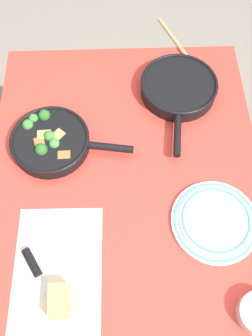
{
  "coord_description": "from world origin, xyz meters",
  "views": [
    {
      "loc": [
        -0.54,
        0.02,
        1.82
      ],
      "look_at": [
        0.0,
        0.0,
        0.79
      ],
      "focal_mm": 40.0,
      "sensor_mm": 36.0,
      "label": 1
    }
  ],
  "objects_px": {
    "dinner_plate_stack": "(215,221)",
    "grater_knife": "(40,277)",
    "skillet_broccoli": "(51,141)",
    "skillet_eggs": "(179,88)",
    "cheese_block": "(60,301)",
    "wooden_spoon": "(189,59)"
  },
  "relations": [
    {
      "from": "dinner_plate_stack",
      "to": "grater_knife",
      "type": "bearing_deg",
      "value": 105.95
    },
    {
      "from": "skillet_broccoli",
      "to": "skillet_eggs",
      "type": "distance_m",
      "value": 0.48
    },
    {
      "from": "skillet_eggs",
      "to": "cheese_block",
      "type": "distance_m",
      "value": 0.8
    },
    {
      "from": "skillet_broccoli",
      "to": "dinner_plate_stack",
      "type": "height_order",
      "value": "skillet_broccoli"
    },
    {
      "from": "skillet_eggs",
      "to": "grater_knife",
      "type": "xyz_separation_m",
      "value": [
        -0.63,
        0.44,
        -0.02
      ]
    },
    {
      "from": "wooden_spoon",
      "to": "grater_knife",
      "type": "bearing_deg",
      "value": -55.98
    },
    {
      "from": "wooden_spoon",
      "to": "grater_knife",
      "type": "xyz_separation_m",
      "value": [
        -0.78,
        0.5,
        0.0
      ]
    },
    {
      "from": "grater_knife",
      "to": "cheese_block",
      "type": "height_order",
      "value": "cheese_block"
    },
    {
      "from": "wooden_spoon",
      "to": "cheese_block",
      "type": "height_order",
      "value": "cheese_block"
    },
    {
      "from": "dinner_plate_stack",
      "to": "skillet_eggs",
      "type": "bearing_deg",
      "value": 7.33
    },
    {
      "from": "grater_knife",
      "to": "cheese_block",
      "type": "bearing_deg",
      "value": 10.68
    },
    {
      "from": "skillet_eggs",
      "to": "wooden_spoon",
      "type": "xyz_separation_m",
      "value": [
        0.15,
        -0.05,
        -0.02
      ]
    },
    {
      "from": "skillet_eggs",
      "to": "wooden_spoon",
      "type": "height_order",
      "value": "skillet_eggs"
    },
    {
      "from": "skillet_broccoli",
      "to": "grater_knife",
      "type": "relative_size",
      "value": 1.74
    },
    {
      "from": "skillet_eggs",
      "to": "dinner_plate_stack",
      "type": "xyz_separation_m",
      "value": [
        -0.49,
        -0.06,
        -0.01
      ]
    },
    {
      "from": "skillet_eggs",
      "to": "grater_knife",
      "type": "height_order",
      "value": "skillet_eggs"
    },
    {
      "from": "grater_knife",
      "to": "dinner_plate_stack",
      "type": "xyz_separation_m",
      "value": [
        0.14,
        -0.5,
        0.0
      ]
    },
    {
      "from": "grater_knife",
      "to": "skillet_eggs",
      "type": "bearing_deg",
      "value": 114.05
    },
    {
      "from": "skillet_broccoli",
      "to": "grater_knife",
      "type": "xyz_separation_m",
      "value": [
        -0.43,
        0.01,
        -0.02
      ]
    },
    {
      "from": "skillet_broccoli",
      "to": "cheese_block",
      "type": "xyz_separation_m",
      "value": [
        -0.49,
        -0.05,
        0.0
      ]
    },
    {
      "from": "skillet_broccoli",
      "to": "skillet_eggs",
      "type": "bearing_deg",
      "value": 34.31
    },
    {
      "from": "skillet_broccoli",
      "to": "wooden_spoon",
      "type": "bearing_deg",
      "value": 45.07
    }
  ]
}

